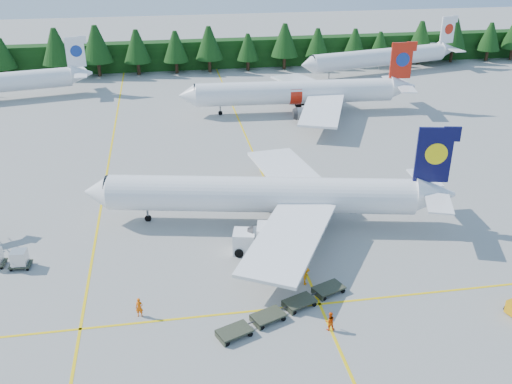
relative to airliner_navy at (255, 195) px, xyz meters
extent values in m
plane|color=#9A9A95|center=(-2.86, -9.31, -3.36)|extent=(320.00, 320.00, 0.00)
cube|color=yellow|center=(-16.86, 10.69, -3.35)|extent=(0.25, 120.00, 0.01)
cube|color=yellow|center=(3.14, 10.69, -3.35)|extent=(0.25, 120.00, 0.01)
cube|color=yellow|center=(-2.86, -15.31, -3.35)|extent=(80.00, 0.25, 0.01)
cube|color=black|center=(-2.86, 72.69, -0.36)|extent=(220.00, 4.00, 6.00)
cylinder|color=white|center=(0.62, -0.13, 0.08)|extent=(32.58, 10.20, 3.82)
cone|color=white|center=(-16.61, 3.37, 0.08)|extent=(3.38, 4.28, 3.82)
cube|color=#070836|center=(17.93, -3.64, 4.85)|extent=(3.62, 1.05, 5.92)
cube|color=white|center=(5.04, 7.26, -0.49)|extent=(7.32, 14.88, 1.08)
cylinder|color=slate|center=(2.65, 5.11, -1.83)|extent=(3.58, 2.61, 2.01)
cube|color=white|center=(1.81, -8.65, -0.49)|extent=(12.04, 15.29, 1.08)
cylinder|color=slate|center=(0.45, -5.74, -1.83)|extent=(3.58, 2.61, 2.01)
cylinder|color=slate|center=(-11.48, 2.33, -2.55)|extent=(0.23, 0.23, 1.62)
cylinder|color=white|center=(13.06, 37.70, 0.16)|extent=(33.38, 5.64, 3.91)
cone|color=white|center=(-4.89, 38.64, 0.16)|extent=(2.94, 4.05, 3.91)
cube|color=red|center=(31.12, 36.75, 5.04)|extent=(3.73, 0.54, 6.06)
cube|color=white|center=(16.43, 45.84, -0.43)|extent=(9.46, 15.67, 1.11)
cylinder|color=slate|center=(14.34, 43.30, -1.80)|extent=(3.43, 2.22, 2.05)
cube|color=white|center=(15.56, 29.25, -0.43)|extent=(10.73, 15.78, 1.11)
cylinder|color=slate|center=(13.74, 31.98, -1.80)|extent=(3.43, 2.22, 2.05)
cylinder|color=slate|center=(0.46, 38.36, -2.53)|extent=(0.23, 0.23, 1.66)
cube|color=white|center=(-24.38, 56.48, 4.32)|extent=(3.38, 1.00, 5.53)
cylinder|color=white|center=(36.97, 61.40, -0.02)|extent=(31.58, 10.71, 3.71)
cone|color=white|center=(20.33, 57.56, -0.02)|extent=(3.37, 4.20, 3.71)
cube|color=white|center=(53.70, 65.26, 4.62)|extent=(3.51, 1.11, 5.75)
cylinder|color=slate|center=(25.29, 58.70, -2.62)|extent=(0.22, 0.22, 1.48)
cube|color=silver|center=(-2.00, -5.66, -2.25)|extent=(2.54, 2.54, 2.23)
cube|color=black|center=(-2.00, -5.66, -1.72)|extent=(2.20, 2.36, 0.95)
cube|color=silver|center=(1.10, -6.37, -1.77)|extent=(4.24, 3.12, 2.76)
cube|color=#353A2A|center=(-4.65, -18.19, -2.86)|extent=(3.10, 2.56, 0.16)
cube|color=#353A2A|center=(-1.64, -16.72, -2.86)|extent=(3.10, 2.56, 0.16)
cube|color=#353A2A|center=(1.36, -15.25, -2.86)|extent=(3.10, 2.56, 0.16)
cube|color=#353A2A|center=(4.37, -13.79, -2.86)|extent=(3.10, 2.56, 0.16)
cube|color=#353A2A|center=(-23.38, -5.05, -3.00)|extent=(2.08, 1.67, 0.12)
cube|color=silver|center=(-23.38, -5.05, -2.25)|extent=(1.48, 1.44, 1.38)
imported|color=#E85604|center=(-12.09, -14.40, -2.49)|extent=(0.69, 0.50, 1.73)
imported|color=#F24905|center=(3.02, -18.68, -2.52)|extent=(0.85, 0.68, 1.67)
imported|color=orange|center=(2.65, -12.23, -2.47)|extent=(0.75, 0.87, 1.78)
camera|label=1|loc=(-8.88, -53.88, 26.62)|focal=40.00mm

